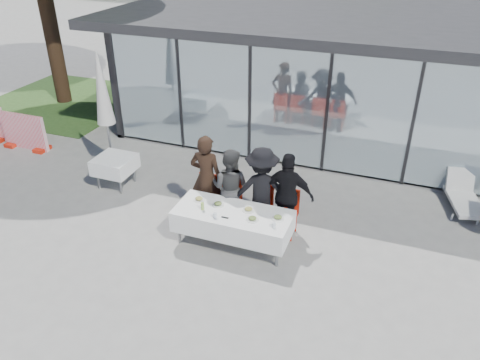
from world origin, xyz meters
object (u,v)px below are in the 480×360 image
diner_chair_c (261,205)px  plate_d (278,218)px  diner_chair_a (208,194)px  diner_chair_b (230,199)px  diner_chair_d (287,210)px  diner_b (230,187)px  plate_a (199,199)px  lounger (463,195)px  diner_c (262,190)px  plate_b (218,204)px  juice_bottle (202,206)px  diner_a (206,178)px  dining_table (233,221)px  plate_c (249,209)px  spare_table_left (115,165)px  spare_chair_b (454,166)px  market_umbrella (103,96)px  plate_extra (252,219)px  folded_eyeglasses (225,217)px  diner_d (288,195)px

diner_chair_c → plate_d: (0.54, -0.67, 0.24)m
diner_chair_a → diner_chair_b: bearing=0.0°
diner_chair_a → diner_chair_d: bearing=0.0°
diner_b → diner_chair_c: 0.74m
plate_a → lounger: (5.06, 2.96, -0.52)m
diner_c → plate_b: size_ratio=7.65×
diner_chair_d → plate_a: bearing=-160.3°
diner_c → juice_bottle: size_ratio=11.82×
diner_a → lounger: 5.72m
dining_table → diner_a: (-0.87, 0.73, 0.41)m
plate_a → plate_c: (1.05, -0.01, 0.00)m
plate_b → spare_table_left: 3.28m
spare_chair_b → market_umbrella: size_ratio=0.33×
diner_c → plate_a: size_ratio=7.65×
dining_table → lounger: bearing=36.0°
dining_table → plate_a: (-0.78, 0.16, 0.24)m
diner_b → spare_chair_b: 5.46m
plate_b → juice_bottle: juice_bottle is taller
diner_chair_c → plate_extra: (0.11, -0.88, 0.24)m
diner_b → plate_extra: 1.16m
plate_extra → folded_eyeglasses: 0.52m
diner_c → spare_chair_b: diner_c is taller
diner_c → plate_extra: 0.87m
diner_chair_a → folded_eyeglasses: (0.81, -0.99, 0.22)m
spare_table_left → diner_b: bearing=-8.2°
diner_a → plate_a: bearing=97.0°
plate_a → spare_chair_b: (4.83, 3.80, -0.24)m
dining_table → diner_chair_a: bearing=139.2°
spare_table_left → market_umbrella: (-0.57, 0.67, 1.39)m
plate_extra → spare_table_left: bearing=161.5°
spare_table_left → spare_chair_b: size_ratio=0.88×
plate_a → diner_chair_a: bearing=98.7°
diner_chair_a → diner_chair_c: 1.20m
diner_c → diner_d: bearing=162.5°
diner_chair_c → plate_b: bearing=-137.3°
diner_chair_a → plate_c: diner_chair_a is taller
spare_chair_b → plate_b: bearing=-138.9°
diner_b → plate_c: 0.85m
plate_a → plate_b: same height
plate_d → spare_chair_b: bearing=50.7°
diner_chair_a → plate_a: size_ratio=4.12×
diner_chair_a → diner_chair_b: same height
folded_eyeglasses → plate_b: bearing=128.9°
juice_bottle → spare_table_left: size_ratio=0.18×
plate_c → plate_d: 0.61m
plate_c → diner_chair_c: bearing=83.8°
dining_table → diner_b: 0.86m
spare_chair_b → lounger: spare_chair_b is taller
diner_a → diner_d: diner_a is taller
plate_a → market_umbrella: (-3.24, 1.69, 1.17)m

